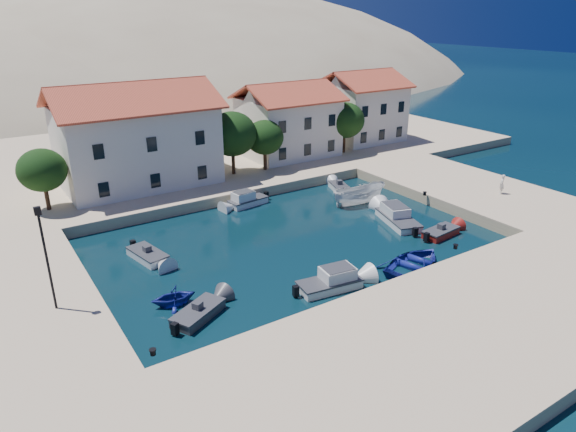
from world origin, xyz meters
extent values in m
plane|color=black|center=(0.00, 0.00, 0.00)|extent=(400.00, 400.00, 0.00)
cube|color=#CCB08B|center=(0.00, -6.00, 0.50)|extent=(52.00, 12.00, 1.00)
cube|color=#CCB08B|center=(20.50, 10.00, 0.50)|extent=(11.00, 20.00, 1.00)
cube|color=#CCB08B|center=(-19.00, 10.00, 0.50)|extent=(8.00, 20.00, 1.00)
cube|color=#CCB08B|center=(2.00, 38.00, 0.50)|extent=(80.00, 36.00, 1.00)
ellipsoid|color=tan|center=(-10.00, 110.00, -20.00)|extent=(198.00, 126.00, 72.00)
ellipsoid|color=tan|center=(35.00, 130.00, -25.00)|extent=(220.00, 176.00, 99.00)
cube|color=beige|center=(-6.00, 28.00, 4.75)|extent=(14.00, 9.00, 7.50)
pyramid|color=#983422|center=(-6.00, 28.00, 9.60)|extent=(14.70, 9.45, 2.20)
cube|color=beige|center=(12.00, 29.00, 4.25)|extent=(10.00, 8.00, 6.50)
pyramid|color=#983422|center=(12.00, 29.00, 8.40)|extent=(10.50, 8.40, 1.80)
cube|color=beige|center=(24.00, 30.00, 4.50)|extent=(9.00, 8.00, 7.00)
pyramid|color=#983422|center=(24.00, 30.00, 8.90)|extent=(9.45, 8.40, 1.80)
cylinder|color=#382314|center=(-15.00, 25.00, 2.25)|extent=(0.36, 0.36, 2.50)
ellipsoid|color=black|center=(-15.00, 25.00, 4.50)|extent=(4.00, 4.00, 3.60)
cylinder|color=#382314|center=(3.00, 25.50, 2.50)|extent=(0.36, 0.36, 3.00)
ellipsoid|color=black|center=(3.00, 25.50, 5.20)|extent=(5.00, 5.00, 4.50)
cylinder|color=#382314|center=(6.50, 25.00, 2.25)|extent=(0.36, 0.36, 2.50)
ellipsoid|color=black|center=(6.50, 25.00, 4.50)|extent=(4.00, 4.00, 3.60)
cylinder|color=#382314|center=(18.00, 26.00, 2.38)|extent=(0.36, 0.36, 2.75)
ellipsoid|color=black|center=(18.00, 26.00, 4.85)|extent=(4.60, 4.60, 4.14)
cylinder|color=black|center=(-17.50, 8.00, 4.00)|extent=(0.14, 0.14, 6.00)
cube|color=black|center=(-17.50, 8.00, 7.00)|extent=(0.35, 0.25, 0.45)
cylinder|color=black|center=(-14.30, 0.80, 1.15)|extent=(0.36, 0.36, 0.30)
cylinder|color=black|center=(8.00, 0.80, 1.15)|extent=(0.36, 0.36, 0.30)
cylinder|color=black|center=(14.70, 10.00, 1.15)|extent=(0.36, 0.36, 0.30)
cube|color=#36373C|center=(-10.49, 4.09, 0.25)|extent=(3.73, 2.94, 0.90)
cube|color=#36373C|center=(-10.49, 4.09, 0.58)|extent=(3.82, 3.01, 0.10)
cube|color=#36373C|center=(-10.49, 4.09, 0.80)|extent=(0.68, 0.68, 0.50)
cube|color=silver|center=(-1.94, 2.56, 0.25)|extent=(4.28, 2.26, 0.90)
cube|color=#36373C|center=(-1.94, 2.56, 0.58)|extent=(4.38, 2.31, 0.10)
cube|color=silver|center=(-1.94, 2.56, 0.95)|extent=(2.34, 1.75, 0.90)
imported|color=navy|center=(4.77, 1.59, 0.00)|extent=(6.23, 5.07, 1.13)
cube|color=maroon|center=(10.64, 4.38, 0.25)|extent=(3.31, 1.77, 0.90)
cube|color=#36373C|center=(10.64, 4.38, 0.58)|extent=(3.38, 1.81, 0.10)
cube|color=#36373C|center=(10.64, 4.38, 0.80)|extent=(0.55, 0.55, 0.50)
cube|color=silver|center=(9.62, 8.14, 0.25)|extent=(3.35, 5.26, 0.90)
cube|color=#36373C|center=(9.62, 8.14, 0.58)|extent=(3.42, 5.38, 0.10)
cube|color=silver|center=(9.62, 8.14, 0.95)|extent=(2.38, 2.97, 0.90)
imported|color=silver|center=(9.81, 13.49, 0.00)|extent=(5.64, 2.93, 2.08)
cube|color=silver|center=(10.79, 17.66, 0.25)|extent=(2.23, 3.19, 0.90)
cube|color=#36373C|center=(10.79, 17.66, 0.58)|extent=(2.27, 3.26, 0.10)
cube|color=#36373C|center=(10.79, 17.66, 0.80)|extent=(0.63, 0.63, 0.50)
imported|color=navy|center=(-11.15, 6.27, 0.00)|extent=(2.98, 2.66, 1.42)
cube|color=silver|center=(-10.44, 13.19, 0.25)|extent=(2.22, 3.74, 0.90)
cube|color=#36373C|center=(-10.44, 13.19, 0.58)|extent=(2.26, 3.82, 0.10)
cube|color=#36373C|center=(-10.44, 13.19, 0.80)|extent=(0.59, 0.59, 0.50)
cube|color=silver|center=(1.08, 19.00, 0.25)|extent=(3.80, 2.02, 0.90)
cube|color=#36373C|center=(1.08, 19.00, 0.58)|extent=(3.89, 2.06, 0.10)
cube|color=silver|center=(1.08, 19.00, 0.95)|extent=(2.08, 1.56, 0.90)
imported|color=silver|center=(20.95, 6.48, 1.92)|extent=(0.80, 0.75, 1.83)
camera|label=1|loc=(-20.12, -20.47, 16.96)|focal=32.00mm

